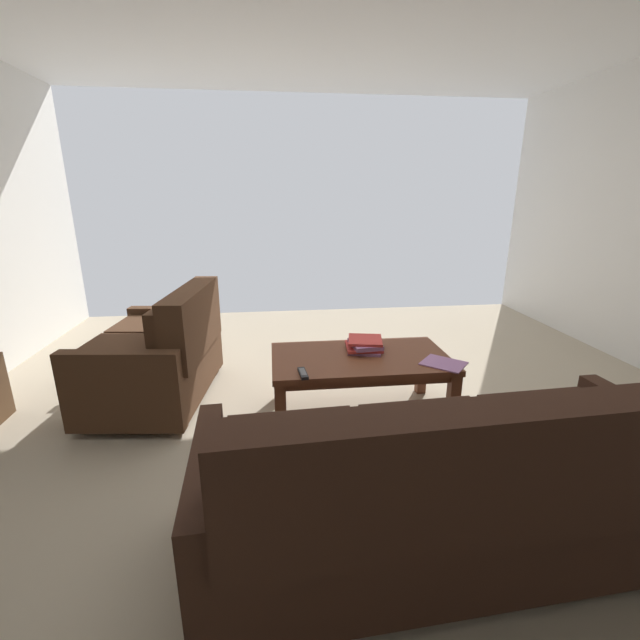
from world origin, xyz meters
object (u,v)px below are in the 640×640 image
object	(u,v)px
loveseat_near	(161,354)
loose_magazine	(444,363)
coffee_table	(360,365)
tv_remote	(303,373)
sofa_main	(453,484)
book_stack	(365,345)

from	to	relation	value
loveseat_near	loose_magazine	world-z (taller)	loveseat_near
coffee_table	tv_remote	xyz separation A→B (m)	(0.42, 0.27, 0.08)
tv_remote	loose_magazine	bearing A→B (deg)	-176.05
sofa_main	book_stack	world-z (taller)	sofa_main
book_stack	sofa_main	bearing A→B (deg)	93.15
book_stack	loose_magazine	xyz separation A→B (m)	(-0.46, 0.30, -0.04)
book_stack	tv_remote	world-z (taller)	book_stack
tv_remote	loose_magazine	size ratio (longest dim) A/B	0.62
book_stack	tv_remote	distance (m)	0.60
loveseat_near	coffee_table	xyz separation A→B (m)	(-1.44, 0.42, 0.02)
loose_magazine	tv_remote	bearing A→B (deg)	-44.23
loose_magazine	loveseat_near	bearing A→B (deg)	-66.06
loveseat_near	coffee_table	distance (m)	1.50
loveseat_near	book_stack	bearing A→B (deg)	167.67
sofa_main	book_stack	bearing A→B (deg)	-86.85
loveseat_near	coffee_table	world-z (taller)	loveseat_near
coffee_table	tv_remote	bearing A→B (deg)	32.96
loveseat_near	loose_magazine	bearing A→B (deg)	162.12
sofa_main	loveseat_near	world-z (taller)	loveseat_near
loose_magazine	coffee_table	bearing A→B (deg)	-70.07
sofa_main	loveseat_near	bearing A→B (deg)	-46.96
sofa_main	tv_remote	size ratio (longest dim) A/B	13.02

